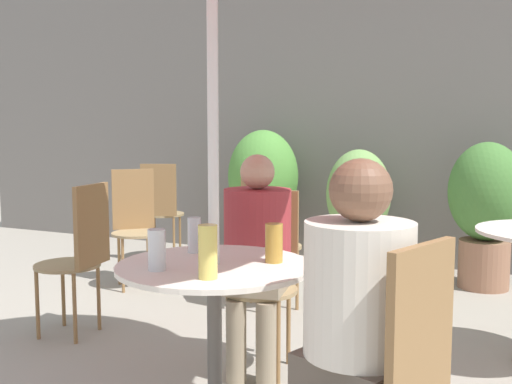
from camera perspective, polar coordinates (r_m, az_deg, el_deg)
The scene contains 17 objects.
storefront_wall at distance 5.80m, azimuth 12.44°, elevation 8.09°, with size 10.00×0.06×3.00m.
cafe_table_near at distance 2.46m, azimuth -3.94°, elevation -10.29°, with size 0.79×0.79×0.74m.
bistro_chair_0 at distance 1.96m, azimuth 13.13°, elevation -15.79°, with size 0.44×0.43×0.95m.
bistro_chair_1 at distance 3.24m, azimuth 0.75°, elevation -6.84°, with size 0.40×0.42×0.95m.
bistro_chair_2 at distance 4.26m, azimuth 0.44°, elevation -3.72°, with size 0.46×0.46×0.95m.
bistro_chair_3 at distance 3.83m, azimuth -16.34°, elevation -5.09°, with size 0.42×0.40×0.95m.
bistro_chair_4 at distance 5.86m, azimuth -9.04°, elevation -1.10°, with size 0.43×0.44×0.95m.
bistro_chair_5 at distance 5.00m, azimuth -11.47°, elevation -2.38°, with size 0.46×0.46×0.95m.
seated_person_0 at distance 1.99m, azimuth 9.36°, elevation -10.91°, with size 0.42×0.40×1.19m.
seated_person_1 at distance 3.07m, azimuth 0.06°, elevation -5.16°, with size 0.35×0.38×1.15m.
beer_glass_0 at distance 2.42m, azimuth 1.72°, elevation -4.87°, with size 0.07×0.07×0.16m.
beer_glass_1 at distance 2.62m, azimuth -5.90°, elevation -4.08°, with size 0.06×0.06×0.16m.
beer_glass_2 at distance 2.32m, azimuth -9.43°, elevation -5.46°, with size 0.07×0.07×0.16m.
beer_glass_3 at distance 2.17m, azimuth -4.61°, elevation -5.70°, with size 0.07×0.07×0.20m.
potted_plant_0 at distance 5.70m, azimuth 0.68°, elevation 0.48°, with size 0.67×0.67×1.27m.
potted_plant_1 at distance 5.34m, azimuth 9.72°, elevation -1.40°, with size 0.57×0.57×1.10m.
potted_plant_2 at distance 5.11m, azimuth 21.06°, elevation -1.13°, with size 0.59×0.59×1.18m.
Camera 1 is at (1.23, -2.07, 1.28)m, focal length 42.00 mm.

